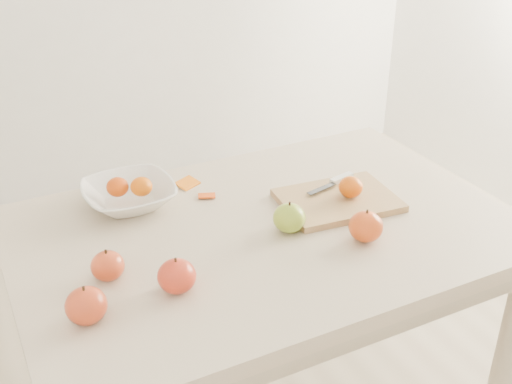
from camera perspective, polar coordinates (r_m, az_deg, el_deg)
name	(u,v)px	position (r m, az deg, el deg)	size (l,w,h in m)	color
table	(265,260)	(1.62, 0.80, -6.02)	(1.20, 0.80, 0.75)	beige
cutting_board	(338,200)	(1.67, 7.29, -0.74)	(0.29, 0.21, 0.02)	tan
board_tangerine	(351,187)	(1.66, 8.42, 0.44)	(0.06, 0.06, 0.05)	#CC4407
fruit_bowl	(129,195)	(1.67, -11.21, -0.28)	(0.23, 0.23, 0.06)	white
bowl_tangerine_near	(117,187)	(1.66, -12.21, 0.45)	(0.06, 0.06, 0.05)	#C73707
bowl_tangerine_far	(141,186)	(1.66, -10.15, 0.49)	(0.06, 0.06, 0.05)	#CE6007
orange_peel_a	(188,185)	(1.76, -6.09, 0.66)	(0.06, 0.04, 0.00)	orange
orange_peel_b	(207,196)	(1.70, -4.40, -0.39)	(0.04, 0.04, 0.00)	#E14B0F
paring_knife	(338,180)	(1.74, 7.33, 1.07)	(0.17, 0.06, 0.01)	white
apple_green	(289,218)	(1.53, 2.97, -2.32)	(0.08, 0.08, 0.07)	#628C16
apple_red_c	(177,276)	(1.34, -7.06, -7.43)	(0.08, 0.08, 0.07)	#A3020E
apple_red_b	(108,266)	(1.40, -13.05, -6.41)	(0.07, 0.07, 0.06)	maroon
apple_red_e	(366,226)	(1.51, 9.74, -3.04)	(0.08, 0.08, 0.07)	#A10A04
apple_red_d	(86,306)	(1.29, -14.86, -9.73)	(0.08, 0.08, 0.07)	#9F130A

